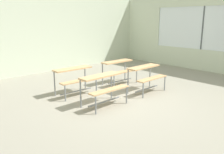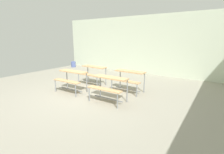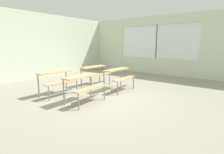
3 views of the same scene
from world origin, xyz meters
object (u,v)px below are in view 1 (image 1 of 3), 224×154
at_px(desk_bench_r1c0, 75,75).
at_px(desk_bench_r0c1, 146,73).
at_px(desk_bench_r1c1, 119,67).
at_px(desk_bench_r0c0, 103,83).

bearing_deg(desk_bench_r1c0, desk_bench_r0c1, -33.99).
height_order(desk_bench_r0c1, desk_bench_r1c1, same).
bearing_deg(desk_bench_r0c0, desk_bench_r1c1, 33.48).
bearing_deg(desk_bench_r0c1, desk_bench_r0c0, 178.95).
xyz_separation_m(desk_bench_r1c0, desk_bench_r1c1, (1.68, -0.04, 0.00)).
distance_m(desk_bench_r0c0, desk_bench_r0c1, 1.61).
bearing_deg(desk_bench_r1c1, desk_bench_r0c0, -144.02).
height_order(desk_bench_r1c0, desk_bench_r1c1, same).
distance_m(desk_bench_r0c0, desk_bench_r1c1, 2.01).
relative_size(desk_bench_r0c1, desk_bench_r1c0, 0.99).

